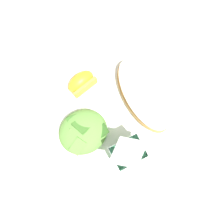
% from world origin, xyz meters
% --- Properties ---
extents(ground, '(3.00, 3.00, 0.00)m').
position_xyz_m(ground, '(0.00, 0.00, 0.00)').
color(ground, beige).
extents(white_plate, '(0.28, 0.28, 0.02)m').
position_xyz_m(white_plate, '(0.00, 0.00, 0.01)').
color(white_plate, white).
rests_on(white_plate, ground).
extents(cheesy_pizza_bread, '(0.08, 0.17, 0.04)m').
position_xyz_m(cheesy_pizza_bread, '(-0.07, 0.00, 0.03)').
color(cheesy_pizza_bread, '#B77F42').
rests_on(cheesy_pizza_bread, white_plate).
extents(green_salad_pile, '(0.10, 0.09, 0.05)m').
position_xyz_m(green_salad_pile, '(0.07, 0.01, 0.04)').
color(green_salad_pile, '#5B8E3D').
rests_on(green_salad_pile, white_plate).
extents(milk_carton, '(0.06, 0.05, 0.11)m').
position_xyz_m(milk_carton, '(0.01, 0.09, 0.08)').
color(milk_carton, '#2D8451').
rests_on(milk_carton, white_plate).
extents(orange_wedge_front, '(0.07, 0.05, 0.04)m').
position_xyz_m(orange_wedge_front, '(0.03, -0.08, 0.04)').
color(orange_wedge_front, orange).
rests_on(orange_wedge_front, white_plate).
extents(paper_napkin, '(0.14, 0.14, 0.00)m').
position_xyz_m(paper_napkin, '(-0.20, -0.02, 0.00)').
color(paper_napkin, white).
rests_on(paper_napkin, ground).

